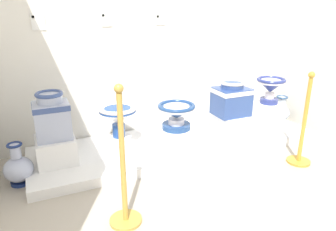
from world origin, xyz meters
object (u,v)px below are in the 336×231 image
plinth_block_central_ornate (268,113)px  info_placard_second (107,19)px  plinth_block_pale_glazed (56,149)px  stanchion_post_near_left (124,183)px  plinth_block_leftmost (230,124)px  plinth_block_slender_white (176,134)px  antique_toilet_leftmost (231,98)px  decorative_vase_corner (18,168)px  antique_toilet_broad_patterned (118,117)px  antique_toilet_pale_glazed (52,115)px  antique_toilet_slender_white (176,113)px  antique_toilet_central_ornate (271,86)px  info_placard_third (161,19)px  decorative_vase_spare (280,112)px  plinth_block_broad_patterned (120,144)px  info_placard_first (38,22)px  stanchion_post_near_right (302,136)px

plinth_block_central_ornate → info_placard_second: bearing=166.7°
plinth_block_pale_glazed → plinth_block_central_ornate: size_ratio=1.21×
stanchion_post_near_left → plinth_block_leftmost: bearing=31.2°
plinth_block_slender_white → antique_toilet_leftmost: bearing=-6.4°
plinth_block_leftmost → antique_toilet_leftmost: antique_toilet_leftmost is taller
plinth_block_central_ornate → decorative_vase_corner: bearing=-177.0°
antique_toilet_broad_patterned → antique_toilet_leftmost: (1.30, -0.17, 0.10)m
plinth_block_pale_glazed → antique_toilet_pale_glazed: 0.35m
antique_toilet_slender_white → stanchion_post_near_left: (-0.90, -1.02, -0.08)m
antique_toilet_central_ornate → plinth_block_leftmost: bearing=-170.5°
info_placard_second → plinth_block_leftmost: bearing=-24.1°
plinth_block_slender_white → plinth_block_central_ornate: size_ratio=1.05×
antique_toilet_pale_glazed → antique_toilet_broad_patterned: size_ratio=1.10×
antique_toilet_slender_white → info_placard_third: info_placard_third is taller
antique_toilet_pale_glazed → decorative_vase_spare: (2.94, 0.16, -0.42)m
plinth_block_broad_patterned → antique_toilet_pale_glazed: bearing=-172.3°
antique_toilet_pale_glazed → info_placard_first: (0.01, 0.48, 0.81)m
plinth_block_central_ornate → stanchion_post_near_right: (-0.32, -0.87, 0.07)m
stanchion_post_near_left → info_placard_third: bearing=58.6°
antique_toilet_broad_patterned → antique_toilet_central_ornate: 1.96m
decorative_vase_corner → decorative_vase_spare: bearing=4.9°
plinth_block_slender_white → info_placard_second: info_placard_second is taller
info_placard_second → plinth_block_broad_patterned: bearing=-95.6°
plinth_block_pale_glazed → stanchion_post_near_left: stanchion_post_near_left is taller
info_placard_third → antique_toilet_pale_glazed: bearing=-159.7°
plinth_block_slender_white → info_placard_second: (-0.59, 0.49, 1.23)m
plinth_block_pale_glazed → plinth_block_broad_patterned: bearing=7.7°
plinth_block_leftmost → antique_toilet_central_ornate: 0.76m
antique_toilet_slender_white → antique_toilet_broad_patterned: bearing=171.6°
plinth_block_leftmost → decorative_vase_corner: 2.29m
plinth_block_leftmost → decorative_vase_spare: size_ratio=1.06×
stanchion_post_near_right → plinth_block_pale_glazed: bearing=159.8°
plinth_block_central_ornate → plinth_block_leftmost: bearing=-170.5°
antique_toilet_leftmost → plinth_block_slender_white: bearing=173.6°
plinth_block_leftmost → stanchion_post_near_left: 1.83m
plinth_block_pale_glazed → antique_toilet_central_ornate: 2.63m
antique_toilet_broad_patterned → info_placard_second: 1.05m
plinth_block_broad_patterned → info_placard_first: 1.47m
antique_toilet_central_ornate → stanchion_post_near_left: 2.47m
plinth_block_leftmost → stanchion_post_near_left: stanchion_post_near_left is taller
antique_toilet_broad_patterned → antique_toilet_leftmost: size_ratio=1.03×
info_placard_third → info_placard_first: bearing=180.0°
plinth_block_leftmost → decorative_vase_spare: (1.00, 0.24, -0.06)m
info_placard_first → info_placard_second: 0.68m
decorative_vase_spare → antique_toilet_central_ornate: bearing=-159.6°
antique_toilet_leftmost → plinth_block_central_ornate: size_ratio=1.28×
antique_toilet_pale_glazed → antique_toilet_slender_white: bearing=-0.3°
antique_toilet_pale_glazed → info_placard_second: bearing=35.1°
info_placard_second → decorative_vase_corner: bearing=-149.5°
plinth_block_pale_glazed → plinth_block_leftmost: (1.94, -0.08, -0.01)m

